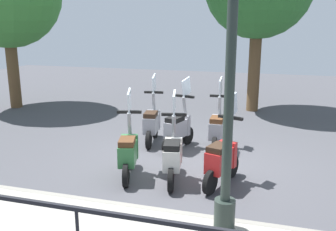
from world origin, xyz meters
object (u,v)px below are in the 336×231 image
(scooter_near_2, at_px, (128,151))
(scooter_far_0, at_px, (217,128))
(scooter_near_0, at_px, (222,158))
(scooter_near_1, at_px, (173,155))
(scooter_far_1, at_px, (178,128))
(lamp_post_near, at_px, (230,68))
(scooter_far_2, at_px, (152,123))

(scooter_near_2, bearing_deg, scooter_far_0, -48.82)
(scooter_near_0, xyz_separation_m, scooter_near_1, (-0.08, 0.83, 0.00))
(scooter_far_1, bearing_deg, scooter_near_2, -179.49)
(scooter_near_2, bearing_deg, lamp_post_near, -143.63)
(lamp_post_near, distance_m, scooter_far_2, 4.40)
(scooter_far_0, bearing_deg, scooter_far_1, 103.58)
(scooter_near_1, xyz_separation_m, scooter_near_2, (-0.04, 0.80, 0.00))
(lamp_post_near, distance_m, scooter_far_1, 3.91)
(scooter_near_0, xyz_separation_m, scooter_far_1, (1.59, 1.17, 0.00))
(lamp_post_near, relative_size, scooter_near_1, 2.97)
(scooter_near_1, height_order, scooter_far_1, same)
(lamp_post_near, xyz_separation_m, scooter_far_0, (3.43, 0.63, -1.70))
(scooter_far_1, bearing_deg, scooter_near_0, -127.88)
(lamp_post_near, height_order, scooter_near_1, lamp_post_near)
(scooter_near_1, bearing_deg, scooter_far_0, -25.25)
(scooter_far_2, bearing_deg, scooter_far_0, -99.48)
(lamp_post_near, xyz_separation_m, scooter_far_2, (3.46, 2.13, -1.70))
(scooter_near_0, distance_m, scooter_far_2, 2.61)
(scooter_near_0, bearing_deg, scooter_near_1, 112.94)
(scooter_near_1, xyz_separation_m, scooter_far_2, (1.91, 1.02, 0.00))
(scooter_near_0, bearing_deg, scooter_near_2, 111.62)
(scooter_far_1, bearing_deg, scooter_far_2, 85.59)
(lamp_post_near, relative_size, scooter_far_2, 2.97)
(scooter_far_1, bearing_deg, lamp_post_near, -140.07)
(scooter_near_0, xyz_separation_m, scooter_far_2, (1.84, 1.86, 0.00))
(lamp_post_near, height_order, scooter_far_1, lamp_post_near)
(scooter_near_1, relative_size, scooter_far_0, 1.00)
(lamp_post_near, bearing_deg, scooter_far_0, 10.49)
(scooter_far_2, bearing_deg, lamp_post_near, -156.75)
(lamp_post_near, xyz_separation_m, scooter_near_1, (1.54, 1.11, -1.70))
(scooter_near_2, bearing_deg, scooter_near_0, -101.35)
(scooter_near_1, distance_m, scooter_far_2, 2.17)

